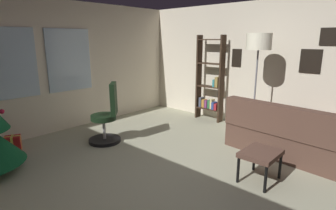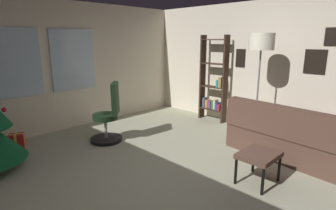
{
  "view_description": "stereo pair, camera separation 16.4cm",
  "coord_description": "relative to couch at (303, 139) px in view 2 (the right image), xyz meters",
  "views": [
    {
      "loc": [
        -2.51,
        -1.98,
        1.78
      ],
      "look_at": [
        0.5,
        0.77,
        0.79
      ],
      "focal_mm": 28.82,
      "sensor_mm": 36.0,
      "label": 1
    },
    {
      "loc": [
        -2.4,
        -2.1,
        1.78
      ],
      "look_at": [
        0.5,
        0.77,
        0.79
      ],
      "focal_mm": 28.82,
      "sensor_mm": 36.0,
      "label": 2
    }
  ],
  "objects": [
    {
      "name": "footstool",
      "position": [
        -1.24,
        0.12,
        0.06
      ],
      "size": [
        0.52,
        0.42,
        0.4
      ],
      "color": "brown",
      "rests_on": "ground_plane"
    },
    {
      "name": "gift_box_red",
      "position": [
        -3.03,
        3.52,
        -0.17
      ],
      "size": [
        0.29,
        0.26,
        0.25
      ],
      "color": "red",
      "rests_on": "ground_plane"
    },
    {
      "name": "bookshelf",
      "position": [
        0.63,
        2.15,
        0.54
      ],
      "size": [
        0.18,
        0.64,
        1.88
      ],
      "color": "#332419",
      "rests_on": "ground_plane"
    },
    {
      "name": "floor_lamp",
      "position": [
        0.19,
        0.9,
        1.36
      ],
      "size": [
        0.43,
        0.43,
        1.88
      ],
      "color": "slate",
      "rests_on": "ground_plane"
    },
    {
      "name": "couch",
      "position": [
        0.0,
        0.0,
        0.0
      ],
      "size": [
        1.68,
        2.0,
        0.85
      ],
      "color": "brown",
      "rests_on": "ground_plane"
    },
    {
      "name": "wall_right_with_frames",
      "position": [
        0.89,
        0.82,
        0.97
      ],
      "size": [
        0.12,
        6.16,
        2.51
      ],
      "color": "beige",
      "rests_on": "ground_plane"
    },
    {
      "name": "ground_plane",
      "position": [
        -1.86,
        0.83,
        -0.34
      ],
      "size": [
        5.4,
        6.16,
        0.1
      ],
      "primitive_type": "cube",
      "color": "#A1A186"
    },
    {
      "name": "office_chair",
      "position": [
        -1.75,
        2.69,
        0.12
      ],
      "size": [
        0.59,
        0.58,
        1.06
      ],
      "color": "black",
      "rests_on": "ground_plane"
    },
    {
      "name": "wall_back_with_windows",
      "position": [
        -1.88,
        3.96,
        0.98
      ],
      "size": [
        5.4,
        0.12,
        2.51
      ],
      "color": "beige",
      "rests_on": "ground_plane"
    }
  ]
}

